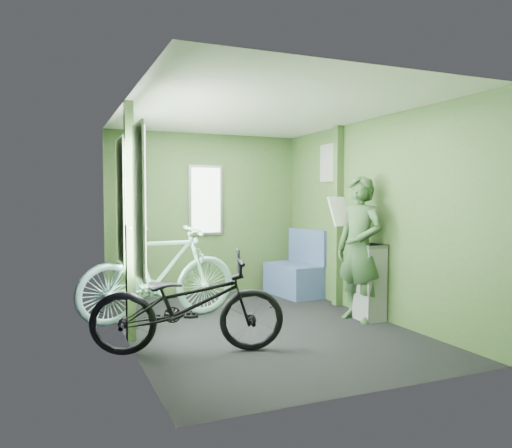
{
  "coord_description": "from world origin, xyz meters",
  "views": [
    {
      "loc": [
        -2.08,
        -4.89,
        1.38
      ],
      "look_at": [
        0.0,
        0.1,
        1.1
      ],
      "focal_mm": 35.0,
      "sensor_mm": 36.0,
      "label": 1
    }
  ],
  "objects_px": {
    "passenger": "(359,249)",
    "waste_box": "(369,282)",
    "bench_seat": "(295,276)",
    "bicycle_black": "(189,354)",
    "bicycle_mint": "(160,321)"
  },
  "relations": [
    {
      "from": "passenger",
      "to": "bench_seat",
      "type": "xyz_separation_m",
      "value": [
        0.01,
        1.6,
        -0.54
      ]
    },
    {
      "from": "passenger",
      "to": "bench_seat",
      "type": "relative_size",
      "value": 1.74
    },
    {
      "from": "bicycle_mint",
      "to": "waste_box",
      "type": "distance_m",
      "value": 2.4
    },
    {
      "from": "passenger",
      "to": "waste_box",
      "type": "height_order",
      "value": "passenger"
    },
    {
      "from": "bicycle_black",
      "to": "bench_seat",
      "type": "relative_size",
      "value": 1.82
    },
    {
      "from": "waste_box",
      "to": "bench_seat",
      "type": "bearing_deg",
      "value": 94.09
    },
    {
      "from": "passenger",
      "to": "bench_seat",
      "type": "bearing_deg",
      "value": 164.21
    },
    {
      "from": "bicycle_black",
      "to": "passenger",
      "type": "distance_m",
      "value": 2.29
    },
    {
      "from": "bicycle_black",
      "to": "waste_box",
      "type": "distance_m",
      "value": 2.3
    },
    {
      "from": "bench_seat",
      "to": "bicycle_black",
      "type": "bearing_deg",
      "value": -141.92
    },
    {
      "from": "passenger",
      "to": "waste_box",
      "type": "xyz_separation_m",
      "value": [
        0.13,
        -0.0,
        -0.38
      ]
    },
    {
      "from": "bench_seat",
      "to": "waste_box",
      "type": "bearing_deg",
      "value": -92.03
    },
    {
      "from": "waste_box",
      "to": "bench_seat",
      "type": "xyz_separation_m",
      "value": [
        -0.11,
        1.6,
        -0.15
      ]
    },
    {
      "from": "bicycle_mint",
      "to": "bench_seat",
      "type": "distance_m",
      "value": 2.26
    },
    {
      "from": "bicycle_mint",
      "to": "bench_seat",
      "type": "relative_size",
      "value": 1.96
    }
  ]
}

